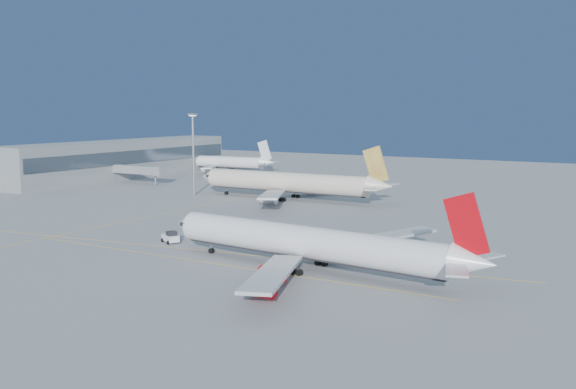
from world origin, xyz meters
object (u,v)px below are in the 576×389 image
at_px(light_mast, 193,147).
at_px(airliner_etihad, 290,183).
at_px(airliner_virgin, 311,244).
at_px(pushback_tug, 171,237).
at_px(airliner_third, 219,162).

bearing_deg(light_mast, airliner_etihad, 12.85).
xyz_separation_m(airliner_virgin, pushback_tug, (-36.40, 5.77, -3.61)).
height_order(airliner_etihad, airliner_third, airliner_etihad).
bearing_deg(light_mast, pushback_tug, -55.04).
height_order(airliner_virgin, pushback_tug, airliner_virgin).
bearing_deg(pushback_tug, airliner_virgin, 17.50).
bearing_deg(airliner_third, airliner_etihad, -46.15).
distance_m(airliner_third, pushback_tug, 152.61).
distance_m(airliner_etihad, light_mast, 34.01).
height_order(airliner_etihad, pushback_tug, airliner_etihad).
bearing_deg(airliner_virgin, light_mast, 145.10).
xyz_separation_m(airliner_etihad, light_mast, (-31.64, -7.21, 10.17)).
height_order(airliner_virgin, light_mast, light_mast).
distance_m(airliner_virgin, pushback_tug, 37.03).
bearing_deg(light_mast, airliner_third, 120.60).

